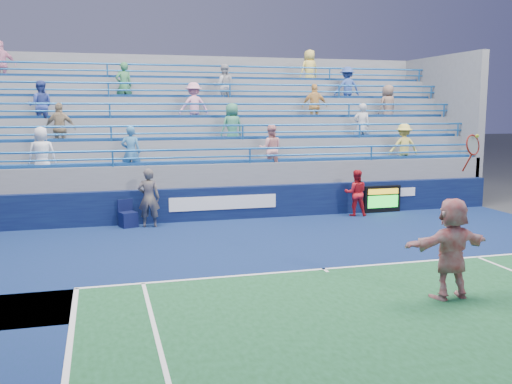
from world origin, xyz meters
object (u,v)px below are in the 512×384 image
object	(u,v)px
tennis_player	(452,248)
judge_chair	(128,218)
ball_girl	(356,193)
serve_speed_board	(382,199)
line_judge	(149,198)

from	to	relation	value
tennis_player	judge_chair	bearing A→B (deg)	123.81
judge_chair	ball_girl	bearing A→B (deg)	-1.03
serve_speed_board	tennis_player	size ratio (longest dim) A/B	0.43
serve_speed_board	line_judge	size ratio (longest dim) A/B	0.75
tennis_player	ball_girl	distance (m)	8.66
tennis_player	line_judge	bearing A→B (deg)	121.31
judge_chair	line_judge	world-z (taller)	line_judge
serve_speed_board	judge_chair	bearing A→B (deg)	-178.63
judge_chair	line_judge	bearing A→B (deg)	-16.34
judge_chair	line_judge	size ratio (longest dim) A/B	0.47
serve_speed_board	tennis_player	distance (m)	9.34
ball_girl	tennis_player	bearing A→B (deg)	93.40
serve_speed_board	tennis_player	bearing A→B (deg)	-109.64
judge_chair	ball_girl	distance (m)	7.70
ball_girl	line_judge	bearing A→B (deg)	16.80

